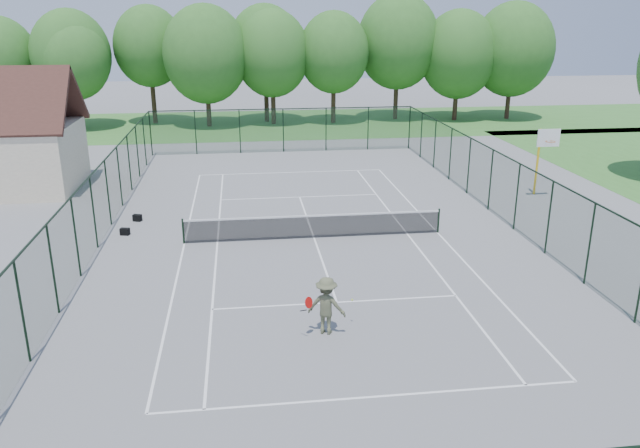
{
  "coord_description": "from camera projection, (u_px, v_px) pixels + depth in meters",
  "views": [
    {
      "loc": [
        -2.97,
        -25.05,
        9.1
      ],
      "look_at": [
        0.0,
        -2.0,
        1.3
      ],
      "focal_mm": 35.0,
      "sensor_mm": 36.0,
      "label": 1
    }
  ],
  "objects": [
    {
      "name": "tennis_net",
      "position": [
        314.0,
        225.0,
        26.63
      ],
      "size": [
        11.08,
        0.08,
        1.1
      ],
      "color": "black",
      "rests_on": "ground"
    },
    {
      "name": "sports_bag_a",
      "position": [
        137.0,
        218.0,
        28.96
      ],
      "size": [
        0.45,
        0.36,
        0.31
      ],
      "primitive_type": "cube",
      "rotation": [
        0.0,
        0.0,
        -0.38
      ],
      "color": "black",
      "rests_on": "ground"
    },
    {
      "name": "tennis_player",
      "position": [
        326.0,
        306.0,
        18.54
      ],
      "size": [
        1.76,
        1.05,
        1.79
      ],
      "color": "#56593E",
      "rests_on": "ground"
    },
    {
      "name": "sports_bag_b",
      "position": [
        125.0,
        232.0,
        27.14
      ],
      "size": [
        0.43,
        0.32,
        0.3
      ],
      "primitive_type": "cube",
      "rotation": [
        0.0,
        0.0,
        -0.24
      ],
      "color": "black",
      "rests_on": "ground"
    },
    {
      "name": "fence_enclosure",
      "position": [
        314.0,
        203.0,
        26.31
      ],
      "size": [
        18.05,
        36.05,
        3.02
      ],
      "color": "#1B3D26",
      "rests_on": "ground"
    },
    {
      "name": "court_lines",
      "position": [
        314.0,
        238.0,
        26.81
      ],
      "size": [
        11.05,
        23.85,
        0.01
      ],
      "color": "white",
      "rests_on": "ground"
    },
    {
      "name": "tree_line_far",
      "position": [
        272.0,
        54.0,
        53.11
      ],
      "size": [
        39.4,
        6.4,
        9.7
      ],
      "color": "#412A1D",
      "rests_on": "ground"
    },
    {
      "name": "ground",
      "position": [
        314.0,
        238.0,
        26.81
      ],
      "size": [
        140.0,
        140.0,
        0.0
      ],
      "primitive_type": "plane",
      "color": "gray",
      "rests_on": "ground"
    },
    {
      "name": "basketball_goal",
      "position": [
        544.0,
        149.0,
        32.14
      ],
      "size": [
        1.2,
        1.43,
        3.65
      ],
      "color": "yellow",
      "rests_on": "ground"
    },
    {
      "name": "grass_far",
      "position": [
        274.0,
        124.0,
        55.02
      ],
      "size": [
        80.0,
        16.0,
        0.01
      ],
      "primitive_type": "cube",
      "color": "#418134",
      "rests_on": "ground"
    }
  ]
}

